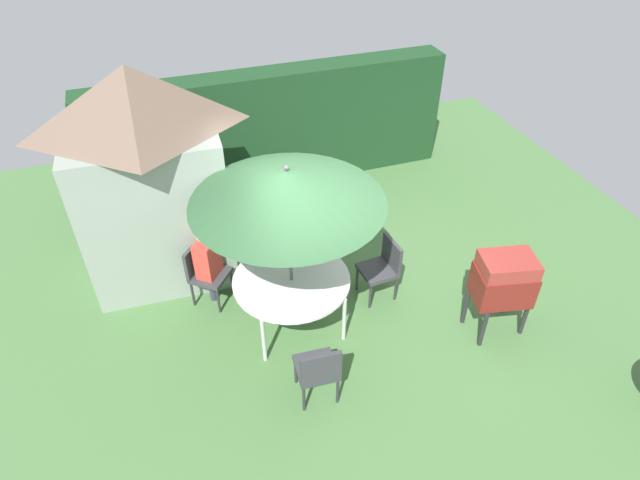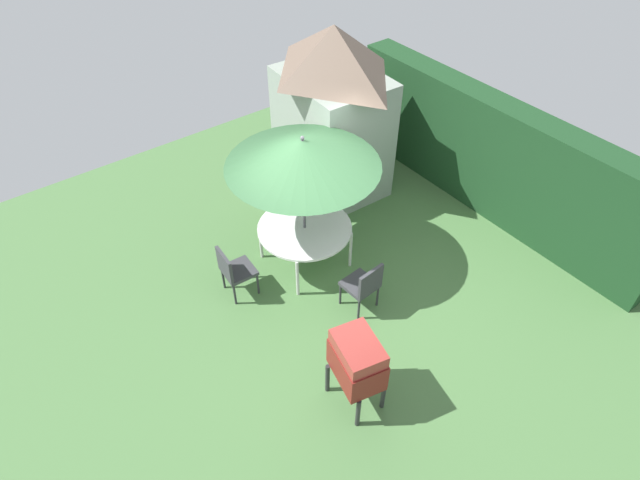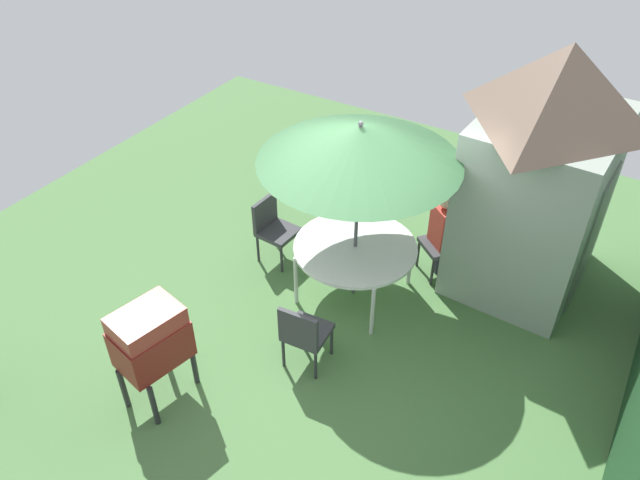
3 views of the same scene
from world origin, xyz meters
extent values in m
plane|color=#47703D|center=(0.00, 0.00, 0.00)|extent=(11.00, 11.00, 0.00)
cube|color=#193D1E|center=(0.00, 3.50, 1.04)|extent=(6.28, 0.55, 2.08)
cube|color=gray|center=(-2.19, 1.62, 1.13)|extent=(1.98, 1.57, 2.27)
pyramid|color=brown|center=(-2.19, 1.62, 2.70)|extent=(2.09, 1.66, 0.85)
cube|color=slate|center=(-2.16, 2.38, 0.89)|extent=(0.80, 0.07, 1.77)
cylinder|color=white|center=(-0.74, -0.06, 0.74)|extent=(1.51, 1.51, 0.04)
cylinder|color=beige|center=(-1.27, -0.58, 0.36)|extent=(0.05, 0.05, 0.72)
cylinder|color=beige|center=(-0.21, -0.58, 0.36)|extent=(0.05, 0.05, 0.72)
cylinder|color=beige|center=(-1.27, 0.47, 0.36)|extent=(0.05, 0.05, 0.72)
cylinder|color=beige|center=(-0.21, 0.47, 0.36)|extent=(0.05, 0.05, 0.72)
cylinder|color=#4C4C51|center=(-0.74, -0.06, 1.18)|extent=(0.04, 0.04, 2.36)
cone|color=#2D5633|center=(-0.74, -0.06, 2.15)|extent=(2.27, 2.27, 0.42)
sphere|color=#4C4C51|center=(-0.74, -0.06, 2.39)|extent=(0.06, 0.06, 0.06)
cube|color=maroon|center=(1.72, -1.05, 0.78)|extent=(0.79, 0.64, 0.45)
cube|color=maroon|center=(1.72, -1.05, 1.10)|extent=(0.75, 0.61, 0.20)
cylinder|color=#262628|center=(1.41, -1.26, 0.28)|extent=(0.06, 0.06, 0.55)
cylinder|color=#262628|center=(2.03, -1.26, 0.28)|extent=(0.06, 0.06, 0.55)
cylinder|color=#262628|center=(1.41, -0.84, 0.28)|extent=(0.06, 0.06, 0.55)
cylinder|color=#262628|center=(2.03, -0.84, 0.28)|extent=(0.06, 0.06, 0.55)
cube|color=#38383D|center=(-1.67, 0.71, 0.45)|extent=(0.65, 0.65, 0.06)
cube|color=#38383D|center=(-1.84, 0.84, 0.68)|extent=(0.33, 0.39, 0.45)
cylinder|color=#2C2C30|center=(-1.70, 0.99, 0.23)|extent=(0.04, 0.04, 0.45)
cylinder|color=#2C2C30|center=(-1.96, 0.68, 0.23)|extent=(0.04, 0.04, 0.45)
cylinder|color=#2C2C30|center=(-1.39, 0.74, 0.23)|extent=(0.04, 0.04, 0.45)
cylinder|color=#2C2C30|center=(-1.65, 0.43, 0.23)|extent=(0.04, 0.04, 0.45)
cube|color=#38383D|center=(-0.82, -1.25, 0.45)|extent=(0.49, 0.49, 0.06)
cube|color=#38383D|center=(-0.83, -1.46, 0.68)|extent=(0.46, 0.08, 0.45)
cylinder|color=#2C2C30|center=(-1.03, -1.44, 0.23)|extent=(0.04, 0.04, 0.45)
cylinder|color=#2C2C30|center=(-0.63, -1.47, 0.23)|extent=(0.04, 0.04, 0.45)
cylinder|color=#2C2C30|center=(-1.01, -1.04, 0.23)|extent=(0.04, 0.04, 0.45)
cylinder|color=#2C2C30|center=(-0.61, -1.07, 0.23)|extent=(0.04, 0.04, 0.45)
cube|color=#38383D|center=(0.52, 0.04, 0.45)|extent=(0.49, 0.49, 0.06)
cube|color=#38383D|center=(0.73, 0.06, 0.68)|extent=(0.09, 0.46, 0.45)
cylinder|color=#2C2C30|center=(0.73, -0.14, 0.23)|extent=(0.04, 0.04, 0.45)
cylinder|color=#2C2C30|center=(0.70, 0.25, 0.23)|extent=(0.04, 0.04, 0.45)
cylinder|color=#2C2C30|center=(0.33, -0.18, 0.23)|extent=(0.04, 0.04, 0.45)
cylinder|color=#2C2C30|center=(0.30, 0.22, 0.23)|extent=(0.04, 0.04, 0.45)
cube|color=#CC3D33|center=(-1.67, 0.71, 0.76)|extent=(0.40, 0.42, 0.55)
sphere|color=tan|center=(-1.67, 0.71, 1.15)|extent=(0.22, 0.22, 0.22)
cylinder|color=#383347|center=(-1.67, 0.71, 0.24)|extent=(0.10, 0.10, 0.48)
camera|label=1|loc=(-2.07, -4.96, 5.42)|focal=30.35mm
camera|label=2|loc=(4.42, -3.65, 6.31)|focal=29.73mm
camera|label=3|loc=(4.49, 2.58, 5.39)|focal=34.62mm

